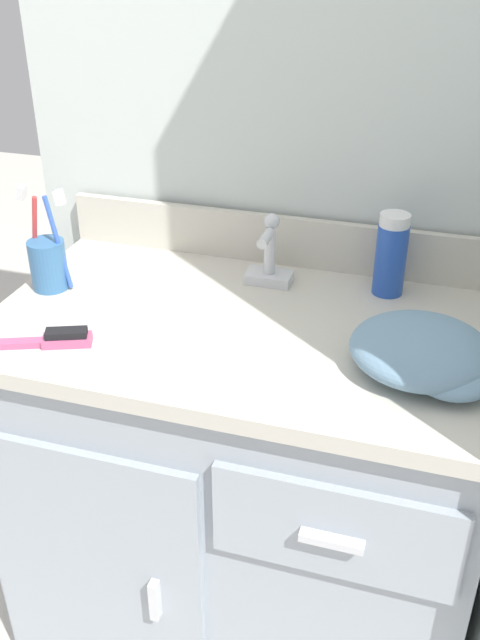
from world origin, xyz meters
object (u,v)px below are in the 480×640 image
at_px(hairbrush, 51,340).
at_px(shaving_cream_can, 391,255).
at_px(toothbrush_cup, 48,262).
at_px(hand_towel, 428,354).

bearing_deg(hairbrush, shaving_cream_can, 12.95).
bearing_deg(toothbrush_cup, hand_towel, -7.23).
distance_m(toothbrush_cup, hairbrush, 0.22).
xyz_separation_m(toothbrush_cup, hand_towel, (0.72, -0.09, -0.02)).
height_order(hairbrush, hand_towel, hand_towel).
relative_size(hairbrush, hand_towel, 0.81).
bearing_deg(hairbrush, toothbrush_cup, 98.18).
relative_size(shaving_cream_can, hand_towel, 0.69).
height_order(toothbrush_cup, hairbrush, toothbrush_cup).
distance_m(shaving_cream_can, hand_towel, 0.28).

